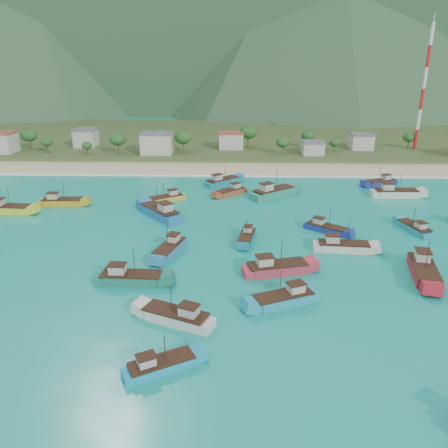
{
  "coord_description": "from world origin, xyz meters",
  "views": [
    {
      "loc": [
        -3.46,
        -66.0,
        34.65
      ],
      "look_at": [
        -5.91,
        18.0,
        3.0
      ],
      "focal_mm": 35.0,
      "sensor_mm": 36.0,
      "label": 1
    }
  ],
  "objects_px": {
    "boat_27": "(414,229)",
    "boat_32": "(62,202)",
    "boat_9": "(342,247)",
    "boat_12": "(130,279)",
    "radio_tower": "(424,89)",
    "boat_13": "(284,299)",
    "boat_14": "(160,366)",
    "boat_16": "(231,192)",
    "boat_6": "(395,193)",
    "boat_5": "(381,183)",
    "boat_4": "(223,182)",
    "boat_26": "(423,271)",
    "boat_33": "(7,209)",
    "boat_7": "(167,199)",
    "boat_17": "(273,193)",
    "boat_11": "(276,269)",
    "boat_31": "(247,238)",
    "boat_29": "(160,213)",
    "boat_18": "(170,249)",
    "boat_21": "(326,229)",
    "boat_25": "(177,318)"
  },
  "relations": [
    {
      "from": "boat_27",
      "to": "boat_32",
      "type": "xyz_separation_m",
      "value": [
        -82.82,
        15.8,
        0.16
      ]
    },
    {
      "from": "boat_11",
      "to": "boat_13",
      "type": "xyz_separation_m",
      "value": [
        0.45,
        -10.05,
        -0.12
      ]
    },
    {
      "from": "boat_26",
      "to": "boat_21",
      "type": "bearing_deg",
      "value": -46.25
    },
    {
      "from": "boat_4",
      "to": "boat_26",
      "type": "xyz_separation_m",
      "value": [
        36.18,
        -57.34,
        0.08
      ]
    },
    {
      "from": "boat_7",
      "to": "boat_29",
      "type": "height_order",
      "value": "boat_29"
    },
    {
      "from": "boat_4",
      "to": "boat_26",
      "type": "relative_size",
      "value": 0.85
    },
    {
      "from": "boat_26",
      "to": "boat_33",
      "type": "xyz_separation_m",
      "value": [
        -87.34,
        30.38,
        -0.06
      ]
    },
    {
      "from": "boat_13",
      "to": "boat_29",
      "type": "relative_size",
      "value": 0.85
    },
    {
      "from": "boat_13",
      "to": "boat_18",
      "type": "distance_m",
      "value": 27.04
    },
    {
      "from": "boat_29",
      "to": "boat_32",
      "type": "relative_size",
      "value": 1.14
    },
    {
      "from": "boat_14",
      "to": "boat_16",
      "type": "height_order",
      "value": "boat_16"
    },
    {
      "from": "boat_11",
      "to": "boat_14",
      "type": "bearing_deg",
      "value": -45.79
    },
    {
      "from": "boat_17",
      "to": "boat_25",
      "type": "bearing_deg",
      "value": -54.43
    },
    {
      "from": "radio_tower",
      "to": "boat_13",
      "type": "distance_m",
      "value": 134.06
    },
    {
      "from": "boat_21",
      "to": "boat_32",
      "type": "xyz_separation_m",
      "value": [
        -63.74,
        16.37,
        0.16
      ]
    },
    {
      "from": "boat_4",
      "to": "boat_5",
      "type": "distance_m",
      "value": 46.69
    },
    {
      "from": "boat_5",
      "to": "boat_26",
      "type": "bearing_deg",
      "value": 145.93
    },
    {
      "from": "boat_9",
      "to": "boat_11",
      "type": "height_order",
      "value": "boat_11"
    },
    {
      "from": "radio_tower",
      "to": "boat_17",
      "type": "relative_size",
      "value": 3.51
    },
    {
      "from": "boat_25",
      "to": "boat_27",
      "type": "height_order",
      "value": "boat_25"
    },
    {
      "from": "boat_13",
      "to": "boat_32",
      "type": "relative_size",
      "value": 0.97
    },
    {
      "from": "boat_12",
      "to": "boat_33",
      "type": "distance_m",
      "value": 51.2
    },
    {
      "from": "radio_tower",
      "to": "boat_13",
      "type": "relative_size",
      "value": 4.29
    },
    {
      "from": "boat_18",
      "to": "boat_32",
      "type": "bearing_deg",
      "value": -25.94
    },
    {
      "from": "boat_4",
      "to": "boat_27",
      "type": "xyz_separation_m",
      "value": [
        42.53,
        -36.52,
        -0.22
      ]
    },
    {
      "from": "radio_tower",
      "to": "boat_4",
      "type": "xyz_separation_m",
      "value": [
        -74.34,
        -48.84,
        -23.67
      ]
    },
    {
      "from": "boat_4",
      "to": "boat_18",
      "type": "distance_m",
      "value": 49.79
    },
    {
      "from": "boat_4",
      "to": "boat_26",
      "type": "bearing_deg",
      "value": -9.55
    },
    {
      "from": "boat_16",
      "to": "boat_33",
      "type": "distance_m",
      "value": 56.44
    },
    {
      "from": "boat_12",
      "to": "boat_29",
      "type": "xyz_separation_m",
      "value": [
        -0.49,
        32.69,
        0.22
      ]
    },
    {
      "from": "boat_13",
      "to": "boat_16",
      "type": "xyz_separation_m",
      "value": [
        -8.9,
        57.29,
        -0.07
      ]
    },
    {
      "from": "boat_9",
      "to": "boat_12",
      "type": "xyz_separation_m",
      "value": [
        -37.99,
        -14.18,
        0.04
      ]
    },
    {
      "from": "boat_17",
      "to": "boat_25",
      "type": "distance_m",
      "value": 63.5
    },
    {
      "from": "boat_18",
      "to": "boat_27",
      "type": "height_order",
      "value": "boat_18"
    },
    {
      "from": "boat_4",
      "to": "boat_32",
      "type": "distance_m",
      "value": 45.31
    },
    {
      "from": "boat_6",
      "to": "boat_5",
      "type": "bearing_deg",
      "value": -179.42
    },
    {
      "from": "boat_4",
      "to": "boat_6",
      "type": "bearing_deg",
      "value": 35.09
    },
    {
      "from": "boat_14",
      "to": "boat_18",
      "type": "distance_m",
      "value": 34.05
    },
    {
      "from": "boat_18",
      "to": "boat_33",
      "type": "height_order",
      "value": "boat_33"
    },
    {
      "from": "boat_25",
      "to": "boat_33",
      "type": "height_order",
      "value": "boat_33"
    },
    {
      "from": "boat_7",
      "to": "boat_17",
      "type": "relative_size",
      "value": 0.75
    },
    {
      "from": "boat_27",
      "to": "boat_13",
      "type": "bearing_deg",
      "value": -151.71
    },
    {
      "from": "boat_26",
      "to": "boat_33",
      "type": "distance_m",
      "value": 92.47
    },
    {
      "from": "boat_7",
      "to": "boat_33",
      "type": "xyz_separation_m",
      "value": [
        -37.11,
        -10.24,
        0.2
      ]
    },
    {
      "from": "radio_tower",
      "to": "boat_31",
      "type": "relative_size",
      "value": 5.07
    },
    {
      "from": "radio_tower",
      "to": "boat_32",
      "type": "bearing_deg",
      "value": -148.75
    },
    {
      "from": "boat_17",
      "to": "boat_27",
      "type": "xyz_separation_m",
      "value": [
        28.51,
        -24.73,
        -0.44
      ]
    },
    {
      "from": "boat_6",
      "to": "boat_27",
      "type": "xyz_separation_m",
      "value": [
        -4.46,
        -25.58,
        -0.33
      ]
    },
    {
      "from": "boat_5",
      "to": "boat_17",
      "type": "xyz_separation_m",
      "value": [
        -32.66,
        -12.56,
        0.35
      ]
    },
    {
      "from": "boat_21",
      "to": "boat_13",
      "type": "bearing_deg",
      "value": 15.28
    }
  ]
}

